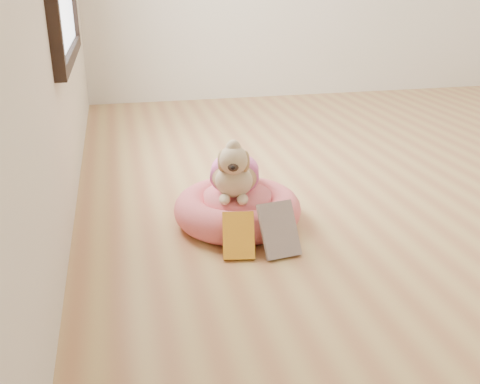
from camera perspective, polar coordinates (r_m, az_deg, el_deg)
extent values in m
plane|color=#B3784A|center=(3.23, 20.85, 1.86)|extent=(4.50, 4.50, 0.00)
cylinder|color=#D65454|center=(2.40, -0.27, -2.41)|extent=(0.41, 0.41, 0.09)
torus|color=#D65454|center=(2.38, -0.27, -1.76)|extent=(0.57, 0.57, 0.15)
cylinder|color=#D65454|center=(2.37, -0.27, -1.00)|extent=(0.30, 0.30, 0.08)
cube|color=yellow|center=(2.11, -0.16, -4.67)|extent=(0.14, 0.14, 0.17)
cube|color=white|center=(2.13, 4.19, -4.04)|extent=(0.16, 0.16, 0.20)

